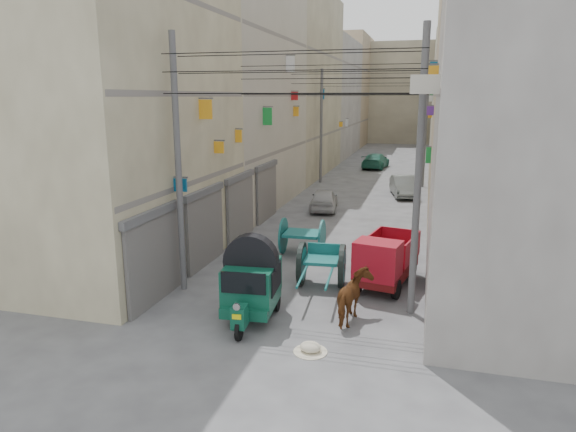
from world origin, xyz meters
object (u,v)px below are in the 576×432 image
(auto_rickshaw, at_px, (251,282))
(second_cart, at_px, (303,236))
(distant_car_green, at_px, (376,161))
(tonga_cart, at_px, (322,264))
(feed_sack, at_px, (310,347))
(mini_truck, at_px, (384,264))
(horse, at_px, (354,298))
(distant_car_white, at_px, (324,199))
(distant_car_grey, at_px, (404,186))

(auto_rickshaw, bearing_deg, second_cart, 85.23)
(second_cart, xyz_separation_m, distant_car_green, (0.25, 26.08, -0.12))
(tonga_cart, bearing_deg, feed_sack, -86.18)
(tonga_cart, relative_size, distant_car_green, 0.73)
(mini_truck, relative_size, second_cart, 2.01)
(feed_sack, relative_size, horse, 0.31)
(mini_truck, bearing_deg, distant_car_white, 122.04)
(auto_rickshaw, relative_size, distant_car_white, 0.78)
(second_cart, relative_size, feed_sack, 3.21)
(second_cart, bearing_deg, distant_car_white, 93.52)
(mini_truck, distance_m, second_cart, 4.49)
(horse, height_order, distant_car_green, horse)
(mini_truck, xyz_separation_m, distant_car_white, (-4.18, 11.18, -0.26))
(auto_rickshaw, height_order, distant_car_white, auto_rickshaw)
(horse, distance_m, distant_car_grey, 19.24)
(tonga_cart, height_order, mini_truck, mini_truck)
(second_cart, bearing_deg, auto_rickshaw, -91.44)
(second_cart, distance_m, distant_car_white, 8.29)
(feed_sack, distance_m, horse, 2.24)
(second_cart, distance_m, distant_car_green, 26.08)
(second_cart, relative_size, horse, 1.00)
(tonga_cart, distance_m, horse, 2.88)
(distant_car_white, xyz_separation_m, distant_car_green, (1.02, 17.83, 0.05))
(feed_sack, distance_m, distant_car_white, 16.22)
(horse, xyz_separation_m, distant_car_green, (-2.59, 31.78, -0.06))
(tonga_cart, xyz_separation_m, distant_car_white, (-2.19, 11.44, -0.16))
(horse, bearing_deg, distant_car_white, -70.40)
(distant_car_white, xyz_separation_m, distant_car_grey, (4.02, 5.29, 0.03))
(second_cart, xyz_separation_m, distant_car_white, (-0.77, 8.25, -0.18))
(auto_rickshaw, xyz_separation_m, second_cart, (-0.04, 6.23, -0.33))
(second_cart, bearing_deg, tonga_cart, -67.80)
(second_cart, relative_size, distant_car_white, 0.48)
(distant_car_white, relative_size, distant_car_grey, 0.91)
(second_cart, bearing_deg, feed_sack, -76.81)
(second_cart, height_order, feed_sack, second_cart)
(auto_rickshaw, bearing_deg, mini_truck, 39.32)
(tonga_cart, distance_m, second_cart, 3.49)
(feed_sack, xyz_separation_m, distant_car_white, (-2.84, 15.97, 0.46))
(mini_truck, bearing_deg, second_cart, 150.93)
(auto_rickshaw, distance_m, second_cart, 6.24)
(auto_rickshaw, xyz_separation_m, tonga_cart, (1.38, 3.04, -0.35))
(auto_rickshaw, height_order, mini_truck, auto_rickshaw)
(auto_rickshaw, distance_m, feed_sack, 2.69)
(distant_car_white, bearing_deg, horse, 97.30)
(mini_truck, height_order, distant_car_grey, mini_truck)
(tonga_cart, distance_m, distant_car_grey, 16.83)
(auto_rickshaw, distance_m, distant_car_green, 32.31)
(mini_truck, distance_m, distant_car_white, 11.93)
(feed_sack, bearing_deg, horse, 68.98)
(distant_car_grey, bearing_deg, distant_car_white, -138.67)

